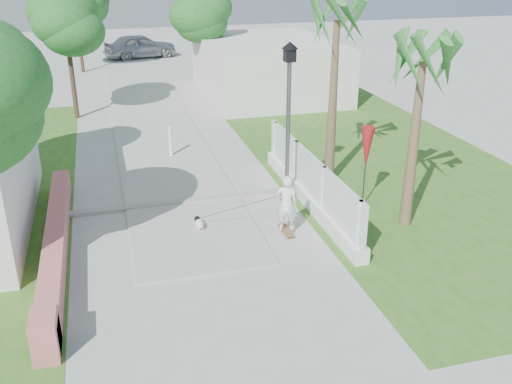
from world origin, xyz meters
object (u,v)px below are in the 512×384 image
object	(u,v)px
parked_car	(140,46)
dog	(199,223)
patio_umbrella	(367,149)
skateboarder	(246,207)
bollard	(170,141)
street_lamp	(288,118)

from	to	relation	value
parked_car	dog	bearing A→B (deg)	164.19
patio_umbrella	parked_car	world-z (taller)	patio_umbrella
skateboarder	dog	size ratio (longest dim) A/B	4.77
bollard	patio_umbrella	bearing A→B (deg)	-50.09
bollard	dog	distance (m)	5.74
skateboarder	parked_car	world-z (taller)	skateboarder
dog	street_lamp	bearing A→B (deg)	14.68
patio_umbrella	skateboarder	xyz separation A→B (m)	(-3.50, -0.60, -1.02)
street_lamp	dog	world-z (taller)	street_lamp
bollard	dog	world-z (taller)	bollard
street_lamp	dog	size ratio (longest dim) A/B	8.91
bollard	parked_car	bearing A→B (deg)	88.15
dog	parked_car	xyz separation A→B (m)	(0.69, 25.40, 0.59)
patio_umbrella	parked_car	xyz separation A→B (m)	(-3.96, 25.17, -0.91)
street_lamp	patio_umbrella	world-z (taller)	street_lamp
street_lamp	patio_umbrella	bearing A→B (deg)	-27.76
skateboarder	dog	distance (m)	1.30
patio_umbrella	skateboarder	distance (m)	3.70
patio_umbrella	parked_car	bearing A→B (deg)	98.95
patio_umbrella	bollard	bearing A→B (deg)	129.91
patio_umbrella	skateboarder	bearing A→B (deg)	-170.32
street_lamp	dog	bearing A→B (deg)	-155.92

